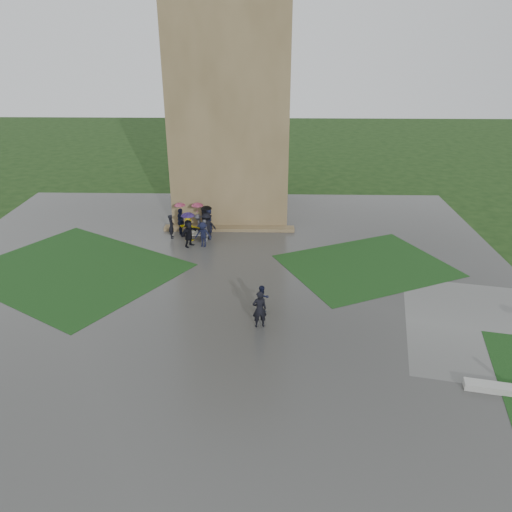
{
  "coord_description": "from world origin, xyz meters",
  "views": [
    {
      "loc": [
        2.65,
        -21.62,
        12.57
      ],
      "look_at": [
        2.03,
        3.62,
        1.2
      ],
      "focal_mm": 35.0,
      "sensor_mm": 36.0,
      "label": 1
    }
  ],
  "objects_px": {
    "bench": "(198,234)",
    "pedestrian_mid": "(262,299)",
    "pedestrian_near": "(259,309)",
    "tower": "(231,88)"
  },
  "relations": [
    {
      "from": "bench",
      "to": "pedestrian_near",
      "type": "bearing_deg",
      "value": -62.44
    },
    {
      "from": "tower",
      "to": "pedestrian_near",
      "type": "xyz_separation_m",
      "value": [
        2.32,
        -16.75,
        -8.06
      ]
    },
    {
      "from": "tower",
      "to": "pedestrian_near",
      "type": "distance_m",
      "value": 18.73
    },
    {
      "from": "bench",
      "to": "pedestrian_near",
      "type": "distance_m",
      "value": 11.34
    },
    {
      "from": "bench",
      "to": "pedestrian_mid",
      "type": "height_order",
      "value": "pedestrian_mid"
    },
    {
      "from": "bench",
      "to": "pedestrian_mid",
      "type": "distance_m",
      "value": 10.23
    },
    {
      "from": "tower",
      "to": "pedestrian_mid",
      "type": "relative_size",
      "value": 12.4
    },
    {
      "from": "bench",
      "to": "pedestrian_mid",
      "type": "bearing_deg",
      "value": -59.17
    },
    {
      "from": "pedestrian_mid",
      "to": "pedestrian_near",
      "type": "distance_m",
      "value": 1.28
    },
    {
      "from": "bench",
      "to": "pedestrian_mid",
      "type": "relative_size",
      "value": 1.0
    }
  ]
}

